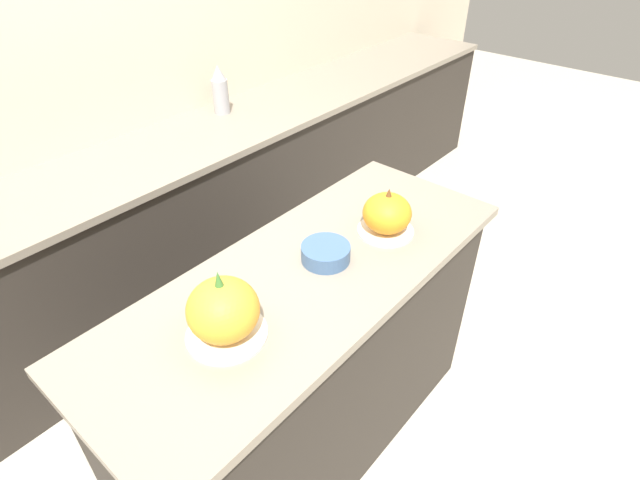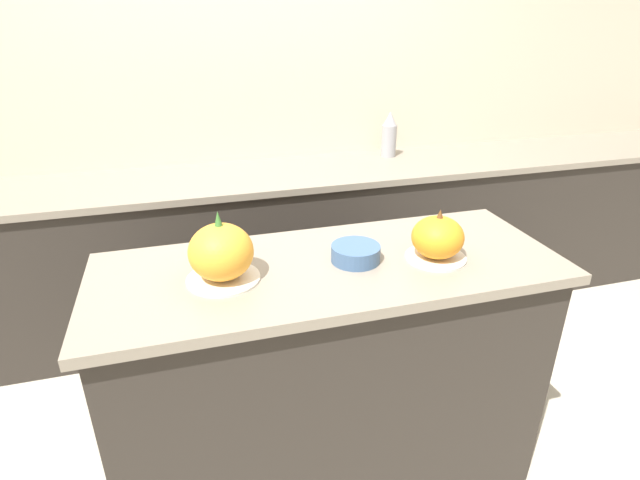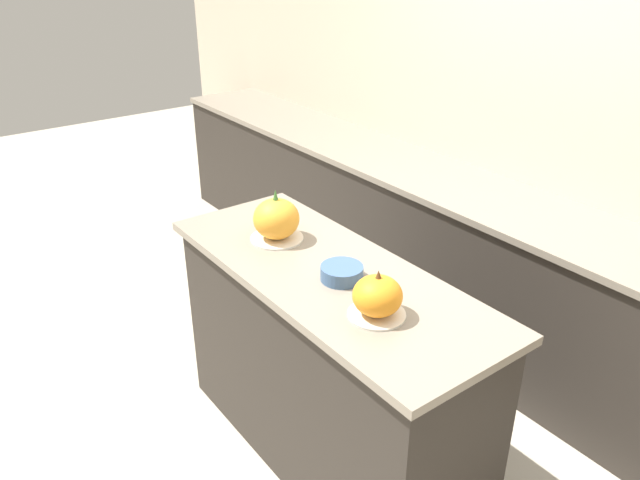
% 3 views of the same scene
% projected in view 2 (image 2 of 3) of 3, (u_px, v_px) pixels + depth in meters
% --- Properties ---
extents(ground_plane, '(12.00, 12.00, 0.00)m').
position_uv_depth(ground_plane, '(329.00, 468.00, 2.02)').
color(ground_plane, '#BCB29E').
extents(wall_back, '(8.00, 0.06, 2.50)m').
position_uv_depth(wall_back, '(252.00, 95.00, 2.81)').
color(wall_back, beige).
rests_on(wall_back, ground_plane).
extents(kitchen_island, '(1.53, 0.59, 0.93)m').
position_uv_depth(kitchen_island, '(329.00, 377.00, 1.82)').
color(kitchen_island, '#2D2823').
rests_on(kitchen_island, ground_plane).
extents(back_counter, '(6.00, 0.60, 0.89)m').
position_uv_depth(back_counter, '(269.00, 247.00, 2.86)').
color(back_counter, '#2D2823').
rests_on(back_counter, ground_plane).
extents(pumpkin_cake_left, '(0.23, 0.23, 0.23)m').
position_uv_depth(pumpkin_cake_left, '(221.00, 253.00, 1.49)').
color(pumpkin_cake_left, silver).
rests_on(pumpkin_cake_left, kitchen_island).
extents(pumpkin_cake_right, '(0.20, 0.20, 0.18)m').
position_uv_depth(pumpkin_cake_right, '(437.00, 239.00, 1.63)').
color(pumpkin_cake_right, silver).
rests_on(pumpkin_cake_right, kitchen_island).
extents(bottle_tall, '(0.09, 0.09, 0.26)m').
position_uv_depth(bottle_tall, '(389.00, 135.00, 2.94)').
color(bottle_tall, '#99999E').
rests_on(bottle_tall, back_counter).
extents(mixing_bowl, '(0.16, 0.16, 0.05)m').
position_uv_depth(mixing_bowl, '(356.00, 253.00, 1.63)').
color(mixing_bowl, '#3D5B84').
rests_on(mixing_bowl, kitchen_island).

